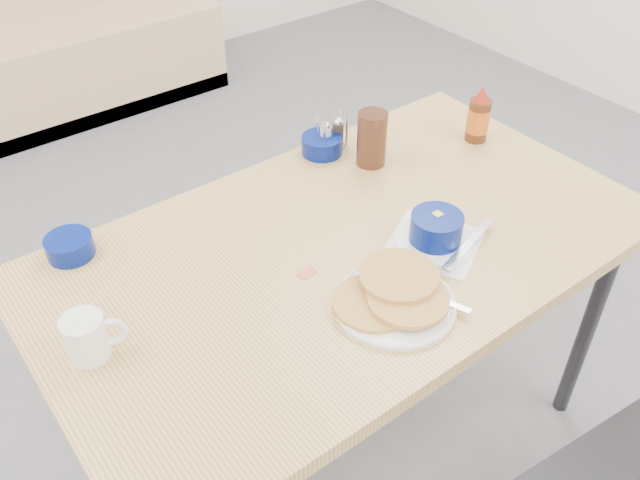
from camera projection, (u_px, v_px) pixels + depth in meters
booth_bench at (23, 49)px, 3.35m from camera, size 1.90×0.56×1.22m
dining_table at (347, 263)px, 1.57m from camera, size 1.40×0.80×0.76m
pancake_plate at (394, 298)px, 1.37m from camera, size 0.25×0.25×0.04m
coffee_mug at (88, 336)px, 1.25m from camera, size 0.11×0.08×0.09m
grits_setting at (436, 232)px, 1.51m from camera, size 0.28×0.26×0.08m
creamer_bowl at (70, 247)px, 1.49m from camera, size 0.10×0.10×0.05m
butter_bowl at (322, 145)px, 1.82m from camera, size 0.11×0.11×0.05m
amber_tumbler at (372, 139)px, 1.75m from camera, size 0.08×0.08×0.15m
condiment_caddy at (332, 137)px, 1.83m from camera, size 0.09×0.06×0.10m
syrup_bottle at (479, 117)px, 1.84m from camera, size 0.06×0.06×0.16m
sugar_wrapper at (307, 273)px, 1.45m from camera, size 0.04×0.03×0.00m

